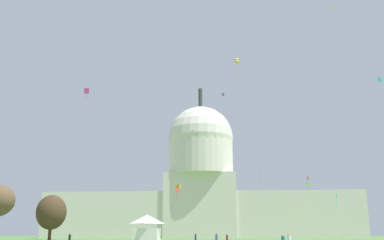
{
  "coord_description": "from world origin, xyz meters",
  "views": [
    {
      "loc": [
        6.8,
        -35.35,
        1.57
      ],
      "look_at": [
        -4.28,
        102.5,
        37.64
      ],
      "focal_mm": 41.08,
      "sensor_mm": 36.0,
      "label": 1
    }
  ],
  "objects_px": {
    "kite_orange_low": "(179,187)",
    "kite_blue_mid": "(170,135)",
    "kite_red_low": "(177,191)",
    "tree_west_far": "(51,212)",
    "person_denim_aisle_center": "(217,239)",
    "kite_yellow_low": "(299,212)",
    "person_maroon_front_right": "(227,239)",
    "kite_turquoise_low": "(337,197)",
    "kite_black_high": "(192,131)",
    "kite_gold_high": "(237,61)",
    "kite_cyan_mid": "(380,80)",
    "capitol_building": "(201,187)",
    "person_black_back_center": "(70,239)",
    "kite_lime_mid": "(308,184)",
    "event_tent": "(147,228)",
    "kite_green_mid": "(260,172)",
    "kite_white_high": "(335,8)",
    "person_navy_lawn_far_left": "(196,238)",
    "kite_magenta_mid": "(87,91)",
    "kite_violet_high": "(223,95)",
    "kite_pink_mid": "(308,179)"
  },
  "relations": [
    {
      "from": "kite_turquoise_low",
      "to": "kite_gold_high",
      "type": "relative_size",
      "value": 0.95
    },
    {
      "from": "kite_lime_mid",
      "to": "kite_white_high",
      "type": "xyz_separation_m",
      "value": [
        -3.74,
        -69.5,
        32.97
      ]
    },
    {
      "from": "kite_blue_mid",
      "to": "kite_lime_mid",
      "type": "bearing_deg",
      "value": 36.58
    },
    {
      "from": "kite_red_low",
      "to": "kite_lime_mid",
      "type": "bearing_deg",
      "value": -113.5
    },
    {
      "from": "person_maroon_front_right",
      "to": "kite_turquoise_low",
      "type": "relative_size",
      "value": 0.41
    },
    {
      "from": "kite_turquoise_low",
      "to": "kite_magenta_mid",
      "type": "relative_size",
      "value": 1.43
    },
    {
      "from": "kite_turquoise_low",
      "to": "kite_magenta_mid",
      "type": "xyz_separation_m",
      "value": [
        -62.33,
        -48.3,
        18.92
      ]
    },
    {
      "from": "tree_west_far",
      "to": "kite_white_high",
      "type": "bearing_deg",
      "value": -21.32
    },
    {
      "from": "kite_orange_low",
      "to": "kite_blue_mid",
      "type": "height_order",
      "value": "kite_blue_mid"
    },
    {
      "from": "event_tent",
      "to": "person_denim_aisle_center",
      "type": "bearing_deg",
      "value": -51.46
    },
    {
      "from": "person_navy_lawn_far_left",
      "to": "kite_orange_low",
      "type": "distance_m",
      "value": 47.32
    },
    {
      "from": "kite_lime_mid",
      "to": "kite_white_high",
      "type": "relative_size",
      "value": 2.05
    },
    {
      "from": "kite_cyan_mid",
      "to": "kite_gold_high",
      "type": "xyz_separation_m",
      "value": [
        -23.33,
        52.41,
        25.78
      ]
    },
    {
      "from": "kite_magenta_mid",
      "to": "kite_green_mid",
      "type": "xyz_separation_m",
      "value": [
        41.34,
        66.64,
        -8.79
      ]
    },
    {
      "from": "kite_lime_mid",
      "to": "kite_green_mid",
      "type": "bearing_deg",
      "value": -75.14
    },
    {
      "from": "tree_west_far",
      "to": "person_black_back_center",
      "type": "distance_m",
      "value": 54.62
    },
    {
      "from": "person_maroon_front_right",
      "to": "kite_yellow_low",
      "type": "distance_m",
      "value": 61.14
    },
    {
      "from": "event_tent",
      "to": "kite_yellow_low",
      "type": "distance_m",
      "value": 54.42
    },
    {
      "from": "capitol_building",
      "to": "person_denim_aisle_center",
      "type": "relative_size",
      "value": 78.1
    },
    {
      "from": "person_black_back_center",
      "to": "kite_yellow_low",
      "type": "relative_size",
      "value": 0.65
    },
    {
      "from": "kite_orange_low",
      "to": "tree_west_far",
      "type": "bearing_deg",
      "value": -36.59
    },
    {
      "from": "kite_red_low",
      "to": "kite_white_high",
      "type": "xyz_separation_m",
      "value": [
        39.64,
        -28.26,
        38.97
      ]
    },
    {
      "from": "event_tent",
      "to": "kite_green_mid",
      "type": "height_order",
      "value": "kite_green_mid"
    },
    {
      "from": "tree_west_far",
      "to": "kite_yellow_low",
      "type": "relative_size",
      "value": 4.54
    },
    {
      "from": "capitol_building",
      "to": "kite_turquoise_low",
      "type": "xyz_separation_m",
      "value": [
        44.44,
        -61.67,
        -9.5
      ]
    },
    {
      "from": "kite_cyan_mid",
      "to": "kite_black_high",
      "type": "height_order",
      "value": "kite_black_high"
    },
    {
      "from": "capitol_building",
      "to": "person_maroon_front_right",
      "type": "xyz_separation_m",
      "value": [
        11.65,
        -113.47,
        -21.22
      ]
    },
    {
      "from": "kite_magenta_mid",
      "to": "kite_black_high",
      "type": "bearing_deg",
      "value": -122.7
    },
    {
      "from": "kite_turquoise_low",
      "to": "tree_west_far",
      "type": "bearing_deg",
      "value": 167.61
    },
    {
      "from": "kite_turquoise_low",
      "to": "kite_orange_low",
      "type": "bearing_deg",
      "value": 157.14
    },
    {
      "from": "tree_west_far",
      "to": "kite_pink_mid",
      "type": "bearing_deg",
      "value": 22.57
    },
    {
      "from": "kite_black_high",
      "to": "kite_gold_high",
      "type": "bearing_deg",
      "value": 96.85
    },
    {
      "from": "kite_violet_high",
      "to": "capitol_building",
      "type": "bearing_deg",
      "value": 105.25
    },
    {
      "from": "tree_west_far",
      "to": "person_maroon_front_right",
      "type": "bearing_deg",
      "value": -38.33
    },
    {
      "from": "person_black_back_center",
      "to": "kite_turquoise_low",
      "type": "height_order",
      "value": "kite_turquoise_low"
    },
    {
      "from": "kite_cyan_mid",
      "to": "kite_gold_high",
      "type": "height_order",
      "value": "kite_gold_high"
    },
    {
      "from": "event_tent",
      "to": "kite_orange_low",
      "type": "relative_size",
      "value": 1.56
    },
    {
      "from": "person_maroon_front_right",
      "to": "kite_lime_mid",
      "type": "height_order",
      "value": "kite_lime_mid"
    },
    {
      "from": "person_maroon_front_right",
      "to": "kite_black_high",
      "type": "relative_size",
      "value": 1.22
    },
    {
      "from": "kite_cyan_mid",
      "to": "kite_gold_high",
      "type": "bearing_deg",
      "value": -34.24
    },
    {
      "from": "event_tent",
      "to": "kite_turquoise_low",
      "type": "xyz_separation_m",
      "value": [
        51.72,
        30.59,
        9.46
      ]
    },
    {
      "from": "tree_west_far",
      "to": "person_denim_aisle_center",
      "type": "distance_m",
      "value": 62.91
    },
    {
      "from": "tree_west_far",
      "to": "kite_gold_high",
      "type": "distance_m",
      "value": 70.71
    },
    {
      "from": "kite_black_high",
      "to": "kite_lime_mid",
      "type": "height_order",
      "value": "kite_black_high"
    },
    {
      "from": "kite_magenta_mid",
      "to": "kite_black_high",
      "type": "xyz_separation_m",
      "value": [
        16.68,
        75.67,
        8.47
      ]
    },
    {
      "from": "person_denim_aisle_center",
      "to": "kite_green_mid",
      "type": "distance_m",
      "value": 75.69
    },
    {
      "from": "tree_west_far",
      "to": "person_denim_aisle_center",
      "type": "xyz_separation_m",
      "value": [
        47.79,
        -40.33,
        -6.81
      ]
    },
    {
      "from": "kite_orange_low",
      "to": "event_tent",
      "type": "bearing_deg",
      "value": 24.39
    },
    {
      "from": "kite_orange_low",
      "to": "kite_red_low",
      "type": "bearing_deg",
      "value": 35.77
    },
    {
      "from": "kite_pink_mid",
      "to": "kite_white_high",
      "type": "xyz_separation_m",
      "value": [
        -2.48,
        -61.91,
        31.9
      ]
    }
  ]
}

